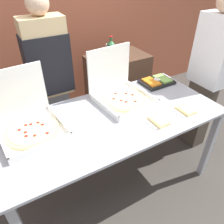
{
  "coord_description": "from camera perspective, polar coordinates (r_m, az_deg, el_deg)",
  "views": [
    {
      "loc": [
        -0.78,
        -1.35,
        2.05
      ],
      "look_at": [
        0.0,
        0.0,
        0.95
      ],
      "focal_mm": 35.0,
      "sensor_mm": 36.0,
      "label": 1
    }
  ],
  "objects": [
    {
      "name": "buffet_table",
      "position": [
        2.01,
        0.0,
        -3.68
      ],
      "size": [
        2.0,
        0.93,
        0.9
      ],
      "color": "#A8AAB2",
      "rests_on": "ground_plane"
    },
    {
      "name": "brick_wall_behind",
      "position": [
        3.22,
        -16.58,
        22.21
      ],
      "size": [
        10.0,
        0.06,
        2.8
      ],
      "color": "#9E5138",
      "rests_on": "ground_plane"
    },
    {
      "name": "soda_can_silver",
      "position": [
        3.0,
        -1.02,
        16.24
      ],
      "size": [
        0.07,
        0.07,
        0.12
      ],
      "color": "silver",
      "rests_on": "sideboard_podium"
    },
    {
      "name": "ground_plane",
      "position": [
        2.58,
        0.0,
        -17.47
      ],
      "size": [
        16.0,
        16.0,
        0.0
      ],
      "primitive_type": "plane",
      "color": "#423D38"
    },
    {
      "name": "sideboard_podium",
      "position": [
        3.14,
        1.39,
        5.74
      ],
      "size": [
        0.79,
        0.49,
        1.02
      ],
      "color": "#4C3323",
      "rests_on": "ground_plane"
    },
    {
      "name": "pizza_box_far_right",
      "position": [
        1.88,
        -21.06,
        -2.33
      ],
      "size": [
        0.52,
        0.54,
        0.48
      ],
      "rotation": [
        0.0,
        0.0,
        0.09
      ],
      "color": "white",
      "rests_on": "buffet_table"
    },
    {
      "name": "paper_plate_front_center",
      "position": [
        1.91,
        12.12,
        -2.39
      ],
      "size": [
        0.21,
        0.21,
        0.03
      ],
      "color": "white",
      "rests_on": "buffet_table"
    },
    {
      "name": "pizza_box_near_left",
      "position": [
        2.15,
        2.13,
        5.3
      ],
      "size": [
        0.53,
        0.54,
        0.48
      ],
      "rotation": [
        0.0,
        0.0,
        0.09
      ],
      "color": "white",
      "rests_on": "buffet_table"
    },
    {
      "name": "soda_bottle",
      "position": [
        2.81,
        -0.27,
        16.14
      ],
      "size": [
        0.1,
        0.1,
        0.28
      ],
      "color": "#2D6638",
      "rests_on": "sideboard_podium"
    },
    {
      "name": "veggie_tray",
      "position": [
        2.53,
        11.61,
        7.83
      ],
      "size": [
        0.35,
        0.26,
        0.05
      ],
      "color": "black",
      "rests_on": "buffet_table"
    },
    {
      "name": "paper_plate_front_left",
      "position": [
        2.12,
        18.73,
        0.44
      ],
      "size": [
        0.22,
        0.22,
        0.03
      ],
      "color": "white",
      "rests_on": "buffet_table"
    },
    {
      "name": "person_guest_cap",
      "position": [
        2.73,
        23.62,
        8.59
      ],
      "size": [
        0.22,
        0.4,
        1.83
      ],
      "rotation": [
        0.0,
        0.0,
        1.57
      ],
      "color": "#473D33",
      "rests_on": "ground_plane"
    },
    {
      "name": "person_server_vest",
      "position": [
        2.35,
        -15.76,
        8.44
      ],
      "size": [
        0.42,
        0.24,
        1.85
      ],
      "rotation": [
        0.0,
        0.0,
        3.14
      ],
      "color": "slate",
      "rests_on": "ground_plane"
    }
  ]
}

